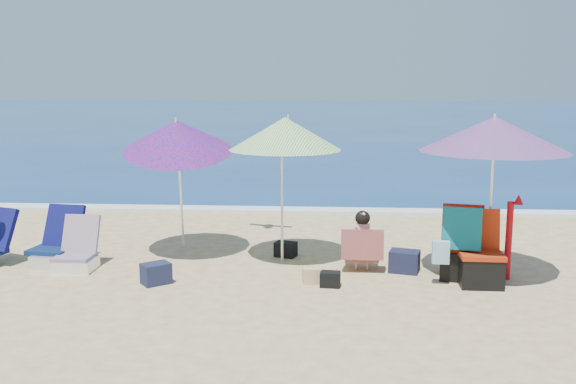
# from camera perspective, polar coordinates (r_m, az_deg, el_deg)

# --- Properties ---
(ground) EXTENTS (120.00, 120.00, 0.00)m
(ground) POSITION_cam_1_polar(r_m,az_deg,el_deg) (8.21, 1.65, -8.81)
(ground) COLOR #D8BC84
(ground) RESTS_ON ground
(sea) EXTENTS (120.00, 80.00, 0.12)m
(sea) POSITION_cam_1_polar(r_m,az_deg,el_deg) (52.84, 3.48, 6.87)
(sea) COLOR navy
(sea) RESTS_ON ground
(foam) EXTENTS (120.00, 0.50, 0.04)m
(foam) POSITION_cam_1_polar(r_m,az_deg,el_deg) (13.14, 2.48, -1.62)
(foam) COLOR white
(foam) RESTS_ON ground
(umbrella_turquoise) EXTENTS (2.18, 2.18, 2.22)m
(umbrella_turquoise) POSITION_cam_1_polar(r_m,az_deg,el_deg) (8.72, 17.95, 4.94)
(umbrella_turquoise) COLOR white
(umbrella_turquoise) RESTS_ON ground
(umbrella_striped) EXTENTS (2.00, 2.00, 2.16)m
(umbrella_striped) POSITION_cam_1_polar(r_m,az_deg,el_deg) (9.14, -0.27, 5.23)
(umbrella_striped) COLOR silver
(umbrella_striped) RESTS_ON ground
(umbrella_blue) EXTENTS (1.86, 1.91, 2.24)m
(umbrella_blue) POSITION_cam_1_polar(r_m,az_deg,el_deg) (9.59, -9.88, 4.96)
(umbrella_blue) COLOR white
(umbrella_blue) RESTS_ON ground
(furled_umbrella) EXTENTS (0.20, 0.16, 1.17)m
(furled_umbrella) POSITION_cam_1_polar(r_m,az_deg,el_deg) (8.99, 19.26, -3.46)
(furled_umbrella) COLOR #B90D13
(furled_umbrella) RESTS_ON ground
(chair_navy) EXTENTS (0.77, 0.84, 0.82)m
(chair_navy) POSITION_cam_1_polar(r_m,az_deg,el_deg) (9.90, -19.86, -4.83)
(chair_navy) COLOR #0C1F44
(chair_navy) RESTS_ON ground
(chair_rainbow) EXTENTS (0.54, 0.65, 0.73)m
(chair_rainbow) POSITION_cam_1_polar(r_m,az_deg,el_deg) (9.55, -18.35, -5.41)
(chair_rainbow) COLOR #C85346
(chair_rainbow) RESTS_ON ground
(camp_chair_left) EXTENTS (0.56, 0.57, 0.97)m
(camp_chair_left) POSITION_cam_1_polar(r_m,az_deg,el_deg) (8.72, 16.78, -6.11)
(camp_chair_left) COLOR #A8290C
(camp_chair_left) RESTS_ON ground
(camp_chair_right) EXTENTS (0.79, 0.77, 1.02)m
(camp_chair_right) POSITION_cam_1_polar(r_m,az_deg,el_deg) (8.90, 15.16, -5.20)
(camp_chair_right) COLOR #BC2E0D
(camp_chair_right) RESTS_ON ground
(person_center) EXTENTS (0.59, 0.48, 0.86)m
(person_center) POSITION_cam_1_polar(r_m,az_deg,el_deg) (9.00, 6.62, -4.45)
(person_center) COLOR tan
(person_center) RESTS_ON ground
(bag_navy_a) EXTENTS (0.44, 0.42, 0.28)m
(bag_navy_a) POSITION_cam_1_polar(r_m,az_deg,el_deg) (8.62, -11.72, -7.14)
(bag_navy_a) COLOR #1B203B
(bag_navy_a) RESTS_ON ground
(bag_black_a) EXTENTS (0.36, 0.31, 0.22)m
(bag_black_a) POSITION_cam_1_polar(r_m,az_deg,el_deg) (9.72, -0.21, -5.14)
(bag_black_a) COLOR black
(bag_black_a) RESTS_ON ground
(bag_tan) EXTENTS (0.27, 0.21, 0.21)m
(bag_tan) POSITION_cam_1_polar(r_m,az_deg,el_deg) (8.47, 2.17, -7.48)
(bag_tan) COLOR tan
(bag_tan) RESTS_ON ground
(bag_navy_b) EXTENTS (0.47, 0.40, 0.30)m
(bag_navy_b) POSITION_cam_1_polar(r_m,az_deg,el_deg) (9.09, 10.36, -6.11)
(bag_navy_b) COLOR #161B32
(bag_navy_b) RESTS_ON ground
(bag_black_b) EXTENTS (0.27, 0.20, 0.20)m
(bag_black_b) POSITION_cam_1_polar(r_m,az_deg,el_deg) (8.35, 3.79, -7.78)
(bag_black_b) COLOR black
(bag_black_b) RESTS_ON ground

